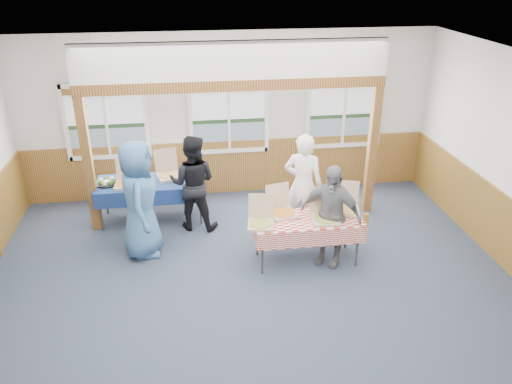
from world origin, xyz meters
TOP-DOWN VIEW (x-y plane):
  - floor at (0.00, 0.00)m, footprint 8.00×8.00m
  - ceiling at (0.00, 0.00)m, footprint 8.00×8.00m
  - wall_back at (0.00, 3.50)m, footprint 8.00×0.00m
  - wainscot_back at (0.00, 3.48)m, footprint 7.98×0.05m
  - window_left at (-2.30, 3.46)m, footprint 1.56×0.10m
  - window_mid at (0.00, 3.46)m, footprint 1.56×0.10m
  - window_right at (2.30, 3.46)m, footprint 1.56×0.10m
  - post_left at (-2.50, 2.30)m, footprint 0.15×0.15m
  - post_right at (2.50, 2.30)m, footprint 0.15×0.15m
  - cross_beam at (0.00, 2.30)m, footprint 5.15×0.18m
  - table_left at (-1.52, 2.50)m, footprint 2.09×1.59m
  - table_right at (0.95, 0.75)m, footprint 1.74×0.93m
  - pizza_box_a at (-1.92, 2.40)m, footprint 0.42×0.50m
  - pizza_box_b at (-1.18, 2.67)m, footprint 0.53×0.60m
  - pizza_box_c at (0.20, 0.65)m, footprint 0.45×0.52m
  - pizza_box_d at (0.59, 0.94)m, footprint 0.49×0.55m
  - pizza_box_e at (1.20, 0.67)m, footprint 0.45×0.54m
  - pizza_box_f at (1.61, 0.89)m, footprint 0.49×0.56m
  - veggie_tray at (-2.27, 2.50)m, footprint 0.43×0.43m
  - drink_glass at (1.80, 0.50)m, footprint 0.07×0.07m
  - woman_white at (1.08, 1.66)m, footprint 0.78×0.67m
  - woman_black at (-0.77, 2.10)m, footprint 0.97×0.83m
  - man_blue at (-1.61, 1.35)m, footprint 0.63×0.95m
  - person_grey at (1.29, 0.67)m, footprint 1.03×0.89m

SIDE VIEW (x-z plane):
  - floor at x=0.00m, z-range 0.00..0.00m
  - wainscot_back at x=0.00m, z-range 0.00..1.10m
  - table_right at x=0.95m, z-range 0.32..1.07m
  - table_left at x=-1.52m, z-range 0.32..1.08m
  - veggie_tray at x=-2.27m, z-range 0.74..0.84m
  - pizza_box_c at x=0.20m, z-range 0.61..1.03m
  - pizza_box_a at x=-1.92m, z-range 0.61..1.04m
  - pizza_box_d at x=0.59m, z-range 0.61..1.04m
  - pizza_box_f at x=1.61m, z-range 0.61..1.04m
  - pizza_box_e at x=1.20m, z-range 0.60..1.05m
  - pizza_box_b at x=-1.18m, z-range 0.60..1.05m
  - person_grey at x=1.29m, z-range 0.00..1.65m
  - drink_glass at x=1.80m, z-range 0.76..0.91m
  - woman_black at x=-0.77m, z-range 0.00..1.72m
  - woman_white at x=1.08m, z-range 0.00..1.81m
  - man_blue at x=-1.61m, z-range 0.00..1.93m
  - post_left at x=-2.50m, z-range 0.00..2.40m
  - post_right at x=2.50m, z-range 0.00..2.40m
  - wall_back at x=0.00m, z-range -2.40..5.60m
  - window_left at x=-2.30m, z-range 0.95..2.41m
  - window_mid at x=0.00m, z-range 0.95..2.41m
  - window_right at x=2.30m, z-range 0.95..2.41m
  - cross_beam at x=0.00m, z-range 2.40..2.58m
  - ceiling at x=0.00m, z-range 3.20..3.20m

